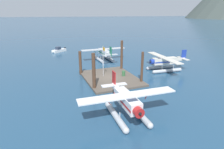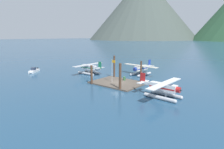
# 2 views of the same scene
# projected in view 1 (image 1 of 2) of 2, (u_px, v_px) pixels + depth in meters

# --- Properties ---
(ground_plane) EXTENTS (1200.00, 1200.00, 0.00)m
(ground_plane) POSITION_uv_depth(u_px,v_px,m) (110.00, 79.00, 31.84)
(ground_plane) COLOR navy
(dock_platform) EXTENTS (11.01, 8.36, 0.30)m
(dock_platform) POSITION_uv_depth(u_px,v_px,m) (110.00, 78.00, 31.79)
(dock_platform) COLOR brown
(dock_platform) RESTS_ON ground
(piling_near_left) EXTENTS (0.49, 0.49, 4.25)m
(piling_near_left) POSITION_uv_depth(u_px,v_px,m) (80.00, 63.00, 33.40)
(piling_near_left) COLOR #4C3323
(piling_near_left) RESTS_ON ground
(piling_near_right) EXTENTS (0.50, 0.50, 5.38)m
(piling_near_right) POSITION_uv_depth(u_px,v_px,m) (94.00, 72.00, 26.50)
(piling_near_right) COLOR #4C3323
(piling_near_right) RESTS_ON ground
(piling_far_left) EXTENTS (0.46, 0.46, 5.73)m
(piling_far_left) POSITION_uv_depth(u_px,v_px,m) (122.00, 56.00, 35.96)
(piling_far_left) COLOR #4C3323
(piling_far_left) RESTS_ON ground
(piling_far_right) EXTENTS (0.38, 0.38, 5.02)m
(piling_far_right) POSITION_uv_depth(u_px,v_px,m) (142.00, 68.00, 29.08)
(piling_far_right) COLOR #4C3323
(piling_far_right) RESTS_ON ground
(flagpole) EXTENTS (0.95, 0.10, 5.23)m
(flagpole) POSITION_uv_depth(u_px,v_px,m) (103.00, 58.00, 31.04)
(flagpole) COLOR silver
(flagpole) RESTS_ON dock_platform
(fuel_drum) EXTENTS (0.62, 0.62, 0.88)m
(fuel_drum) POSITION_uv_depth(u_px,v_px,m) (124.00, 73.00, 32.26)
(fuel_drum) COLOR #33663D
(fuel_drum) RESTS_ON dock_platform
(seaplane_silver_port_fwd) EXTENTS (7.98, 10.42, 3.84)m
(seaplane_silver_port_fwd) POSITION_uv_depth(u_px,v_px,m) (104.00, 54.00, 43.81)
(seaplane_silver_port_fwd) COLOR #B7BABF
(seaplane_silver_port_fwd) RESTS_ON ground
(seaplane_white_stbd_aft) EXTENTS (7.98, 10.45, 3.84)m
(seaplane_white_stbd_aft) POSITION_uv_depth(u_px,v_px,m) (127.00, 103.00, 19.71)
(seaplane_white_stbd_aft) COLOR #B7BABF
(seaplane_white_stbd_aft) RESTS_ON ground
(seaplane_cream_bow_centre) EXTENTS (10.48, 7.97, 3.84)m
(seaplane_cream_bow_centre) POSITION_uv_depth(u_px,v_px,m) (164.00, 63.00, 35.91)
(seaplane_cream_bow_centre) COLOR #B7BABF
(seaplane_cream_bow_centre) RESTS_ON ground
(boat_white_open_sw) EXTENTS (3.66, 4.29, 1.50)m
(boat_white_open_sw) POSITION_uv_depth(u_px,v_px,m) (59.00, 50.00, 53.77)
(boat_white_open_sw) COLOR silver
(boat_white_open_sw) RESTS_ON ground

